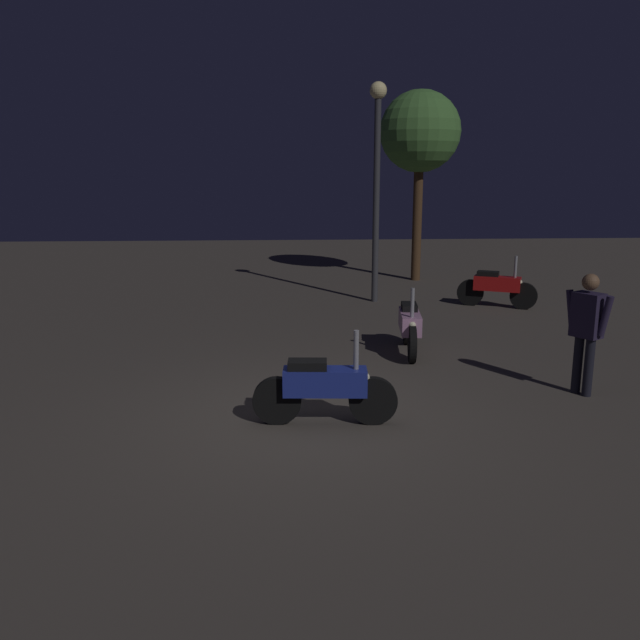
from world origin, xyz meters
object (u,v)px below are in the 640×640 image
(motorcycle_red_parked_right, at_px, (497,287))
(person_rider_beside, at_px, (587,324))
(motorcycle_blue_foreground, at_px, (325,388))
(motorcycle_pink_parked_left, at_px, (410,326))
(streetlamp_near, at_px, (377,164))

(motorcycle_red_parked_right, relative_size, person_rider_beside, 0.97)
(motorcycle_blue_foreground, height_order, motorcycle_pink_parked_left, same)
(motorcycle_blue_foreground, xyz_separation_m, streetlamp_near, (1.56, 7.16, 2.53))
(motorcycle_pink_parked_left, bearing_deg, motorcycle_blue_foreground, -21.19)
(motorcycle_pink_parked_left, relative_size, motorcycle_red_parked_right, 1.07)
(motorcycle_blue_foreground, xyz_separation_m, person_rider_beside, (3.40, 0.84, 0.50))
(motorcycle_blue_foreground, height_order, person_rider_beside, person_rider_beside)
(person_rider_beside, bearing_deg, motorcycle_red_parked_right, -129.54)
(motorcycle_pink_parked_left, bearing_deg, person_rider_beside, 47.64)
(person_rider_beside, xyz_separation_m, streetlamp_near, (-1.84, 6.32, 2.03))
(motorcycle_red_parked_right, bearing_deg, streetlamp_near, -172.62)
(motorcycle_pink_parked_left, relative_size, person_rider_beside, 1.05)
(motorcycle_blue_foreground, height_order, streetlamp_near, streetlamp_near)
(motorcycle_red_parked_right, bearing_deg, person_rider_beside, -71.69)
(motorcycle_pink_parked_left, xyz_separation_m, person_rider_beside, (1.86, -2.12, 0.50))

